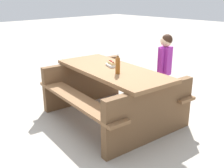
{
  "coord_description": "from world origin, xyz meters",
  "views": [
    {
      "loc": [
        -2.54,
        2.44,
        1.73
      ],
      "look_at": [
        0.0,
        0.0,
        0.52
      ],
      "focal_mm": 42.31,
      "sensor_mm": 36.0,
      "label": 1
    }
  ],
  "objects": [
    {
      "name": "picnic_table",
      "position": [
        0.0,
        0.0,
        0.44
      ],
      "size": [
        1.96,
        1.61,
        0.75
      ],
      "color": "brown",
      "rests_on": "ground"
    },
    {
      "name": "ground_plane",
      "position": [
        0.0,
        0.0,
        0.0
      ],
      "size": [
        30.0,
        30.0,
        0.0
      ],
      "primitive_type": "plane",
      "color": "#ADA599",
      "rests_on": "ground"
    },
    {
      "name": "child_in_coat",
      "position": [
        -0.24,
        -0.91,
        0.74
      ],
      "size": [
        0.19,
        0.28,
        1.16
      ],
      "color": "#3F334C",
      "rests_on": "ground"
    },
    {
      "name": "hotdog_tray",
      "position": [
        0.1,
        -0.08,
        0.78
      ],
      "size": [
        0.21,
        0.17,
        0.08
      ],
      "color": "white",
      "rests_on": "picnic_table"
    },
    {
      "name": "soda_bottle",
      "position": [
        -0.23,
        0.11,
        0.87
      ],
      "size": [
        0.06,
        0.06,
        0.26
      ],
      "color": "brown",
      "rests_on": "picnic_table"
    }
  ]
}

